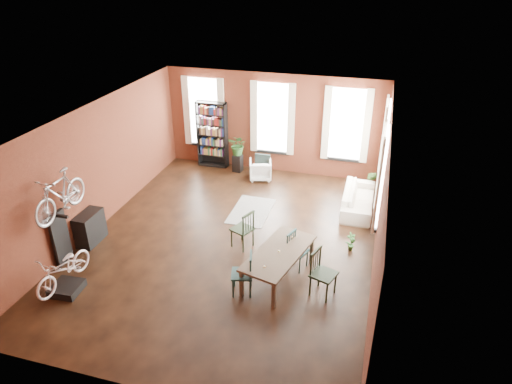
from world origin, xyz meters
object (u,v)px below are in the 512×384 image
(dining_chair_b, at_px, (242,229))
(console_table, at_px, (90,228))
(dining_table, at_px, (279,265))
(dining_chair_c, at_px, (324,274))
(bicycle_floor, at_px, (60,255))
(bookshelf, at_px, (212,135))
(dining_chair_d, at_px, (298,251))
(white_armchair, at_px, (260,169))
(dining_chair_a, at_px, (242,274))
(plant_stand, at_px, (238,163))
(bike_trainer, at_px, (67,288))
(cream_sofa, at_px, (359,196))

(dining_chair_b, relative_size, console_table, 1.24)
(dining_table, height_order, dining_chair_c, dining_chair_c)
(dining_table, relative_size, bicycle_floor, 1.33)
(bookshelf, bearing_deg, dining_chair_d, -51.66)
(dining_chair_b, height_order, dining_chair_c, dining_chair_c)
(dining_chair_d, height_order, white_armchair, dining_chair_d)
(dining_chair_a, distance_m, white_armchair, 5.54)
(dining_chair_b, height_order, plant_stand, dining_chair_b)
(dining_chair_b, xyz_separation_m, dining_chair_d, (1.45, -0.47, -0.05))
(dining_chair_b, bearing_deg, dining_chair_c, 83.96)
(bookshelf, bearing_deg, white_armchair, -17.89)
(dining_chair_c, bearing_deg, dining_chair_b, 79.24)
(dining_chair_a, distance_m, console_table, 4.25)
(dining_chair_c, bearing_deg, dining_chair_a, 122.93)
(dining_chair_b, height_order, console_table, dining_chair_b)
(white_armchair, xyz_separation_m, bike_trainer, (-2.50, -6.43, -0.26))
(dining_chair_a, relative_size, bookshelf, 0.43)
(dining_table, relative_size, dining_chair_c, 1.93)
(bike_trainer, xyz_separation_m, console_table, (-0.59, 1.81, 0.31))
(plant_stand, bearing_deg, dining_chair_d, -57.89)
(bike_trainer, distance_m, console_table, 1.93)
(bike_trainer, height_order, bicycle_floor, bicycle_floor)
(white_armchair, bearing_deg, bookshelf, -34.60)
(dining_table, relative_size, dining_chair_a, 2.10)
(dining_table, height_order, dining_chair_d, dining_chair_d)
(dining_table, bearing_deg, white_armchair, 124.29)
(bicycle_floor, bearing_deg, bike_trainer, -81.05)
(console_table, bearing_deg, dining_table, -1.53)
(bike_trainer, bearing_deg, dining_chair_c, 14.93)
(dining_chair_c, xyz_separation_m, bookshelf, (-4.53, 5.62, 0.58))
(dining_chair_a, relative_size, dining_chair_b, 0.96)
(cream_sofa, bearing_deg, bookshelf, 71.05)
(bookshelf, distance_m, bicycle_floor, 7.01)
(dining_chair_d, xyz_separation_m, plant_stand, (-2.90, 4.62, -0.16))
(dining_chair_c, bearing_deg, bookshelf, 58.30)
(dining_chair_d, bearing_deg, console_table, 113.94)
(bike_trainer, height_order, console_table, console_table)
(cream_sofa, height_order, plant_stand, cream_sofa)
(cream_sofa, bearing_deg, bike_trainer, 133.29)
(dining_chair_a, distance_m, dining_chair_d, 1.50)
(dining_chair_d, height_order, cream_sofa, dining_chair_d)
(bike_trainer, bearing_deg, dining_table, 21.87)
(dining_chair_c, bearing_deg, dining_table, 93.30)
(dining_chair_a, height_order, cream_sofa, dining_chair_a)
(bookshelf, height_order, white_armchair, bookshelf)
(dining_chair_d, height_order, bike_trainer, dining_chair_d)
(dining_chair_a, bearing_deg, white_armchair, 177.04)
(bookshelf, relative_size, console_table, 2.75)
(dining_chair_d, distance_m, bike_trainer, 5.03)
(dining_chair_d, bearing_deg, dining_chair_c, -118.16)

